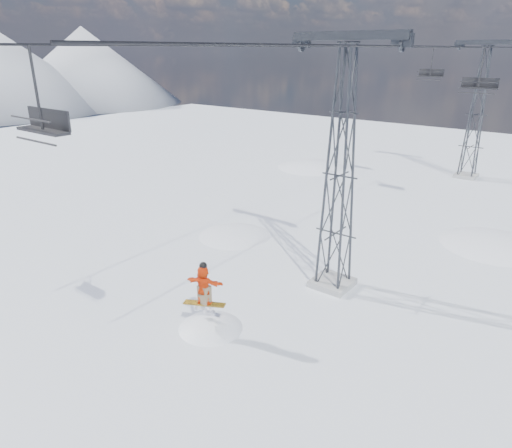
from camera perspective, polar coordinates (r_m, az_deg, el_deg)
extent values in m
plane|color=white|center=(17.52, -6.01, -16.97)|extent=(120.00, 120.00, 0.00)
sphere|color=white|center=(31.81, -2.44, -14.31)|extent=(16.00, 16.00, 16.00)
sphere|color=white|center=(34.66, 24.76, -16.96)|extent=(20.00, 20.00, 20.00)
sphere|color=white|center=(48.50, 6.59, -4.95)|extent=(22.00, 22.00, 22.00)
cube|color=#999999|center=(22.60, 9.51, -7.25)|extent=(1.80, 1.80, 0.30)
cube|color=#303338|center=(19.96, 11.56, 22.09)|extent=(5.00, 0.35, 0.35)
cube|color=#303338|center=(21.03, 5.73, 21.76)|extent=(0.80, 0.25, 0.50)
cube|color=#303338|center=(19.08, 17.85, 21.01)|extent=(0.80, 0.25, 0.50)
cube|color=#999999|center=(45.05, 24.75, 5.51)|extent=(1.80, 1.80, 0.30)
cube|color=#303338|center=(43.79, 27.07, 19.59)|extent=(5.00, 0.35, 0.35)
cube|color=#303338|center=(44.28, 24.10, 19.76)|extent=(0.80, 0.25, 0.50)
cylinder|color=black|center=(31.39, 17.56, 20.34)|extent=(0.06, 51.00, 0.06)
cylinder|color=black|center=(30.13, 25.84, 19.30)|extent=(0.06, 51.00, 0.06)
cone|color=slate|center=(105.10, -20.54, 18.05)|extent=(38.00, 38.00, 15.00)
sphere|color=white|center=(20.40, -5.50, -16.87)|extent=(4.40, 4.40, 4.40)
cube|color=gold|center=(18.51, -6.46, -9.86)|extent=(1.70, 0.98, 0.11)
imported|color=#E93A0A|center=(18.09, -6.57, -7.56)|extent=(1.61, 0.96, 1.65)
cube|color=#79664A|center=(18.30, -6.51, -8.78)|extent=(0.55, 0.48, 0.76)
sphere|color=black|center=(17.72, -6.68, -5.27)|extent=(0.31, 0.31, 0.31)
cylinder|color=black|center=(12.56, -25.80, 14.95)|extent=(0.07, 0.07, 1.99)
cube|color=black|center=(12.67, -25.09, 10.52)|extent=(1.81, 0.41, 0.07)
cube|color=black|center=(12.73, -24.49, 11.89)|extent=(1.81, 0.05, 0.50)
cylinder|color=black|center=(12.60, -25.83, 9.30)|extent=(1.81, 0.05, 0.05)
cylinder|color=black|center=(12.50, -26.41, 11.67)|extent=(1.81, 0.05, 0.05)
cylinder|color=black|center=(32.27, 26.38, 17.07)|extent=(0.09, 0.09, 2.37)
cube|color=black|center=(32.34, 26.03, 15.00)|extent=(2.16, 0.49, 0.09)
cube|color=black|center=(32.55, 26.22, 15.57)|extent=(2.16, 0.06, 0.59)
cylinder|color=black|center=(32.09, 25.85, 14.51)|extent=(2.16, 0.06, 0.06)
cylinder|color=black|center=(32.00, 26.01, 15.64)|extent=(2.16, 0.05, 0.05)
cylinder|color=black|center=(37.72, 21.13, 18.37)|extent=(0.07, 0.07, 2.01)
cube|color=black|center=(37.76, 20.92, 16.85)|extent=(1.83, 0.41, 0.07)
cube|color=black|center=(37.94, 21.07, 17.27)|extent=(1.83, 0.05, 0.50)
cylinder|color=black|center=(37.55, 20.77, 16.51)|extent=(1.83, 0.05, 0.05)
cylinder|color=black|center=(37.48, 20.86, 17.33)|extent=(1.83, 0.05, 0.05)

